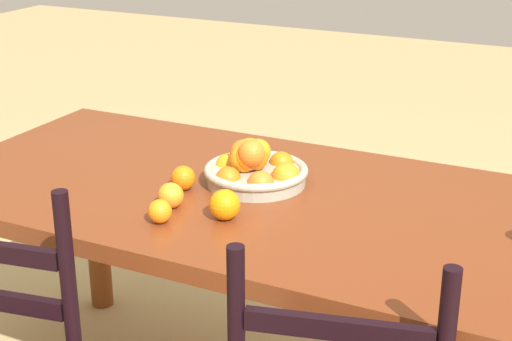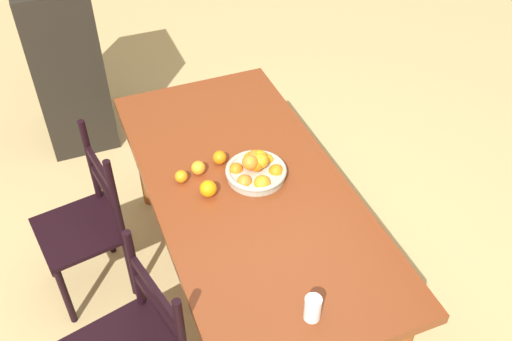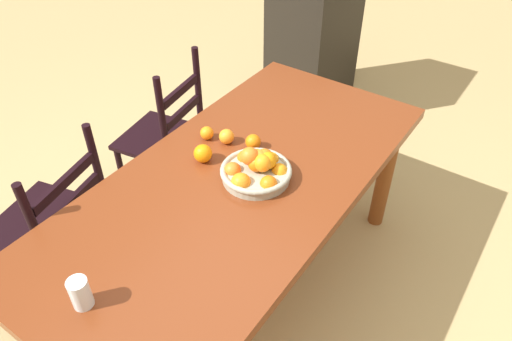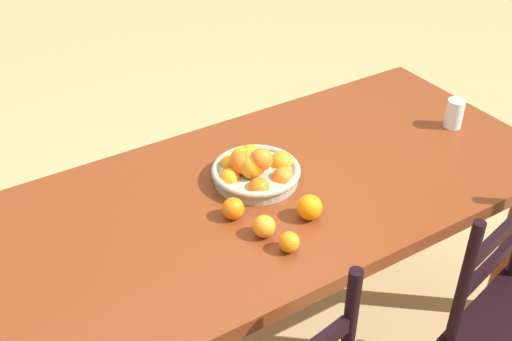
{
  "view_description": "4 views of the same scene",
  "coord_description": "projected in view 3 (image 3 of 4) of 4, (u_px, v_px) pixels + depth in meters",
  "views": [
    {
      "loc": [
        -0.86,
        1.8,
        1.59
      ],
      "look_at": [
        0.05,
        -0.06,
        0.8
      ],
      "focal_mm": 54.97,
      "sensor_mm": 36.0,
      "label": 1
    },
    {
      "loc": [
        -1.85,
        0.7,
        2.62
      ],
      "look_at": [
        0.05,
        -0.06,
        0.8
      ],
      "focal_mm": 40.07,
      "sensor_mm": 36.0,
      "label": 2
    },
    {
      "loc": [
        -1.21,
        -0.93,
        2.06
      ],
      "look_at": [
        0.05,
        -0.06,
        0.8
      ],
      "focal_mm": 33.97,
      "sensor_mm": 36.0,
      "label": 3
    },
    {
      "loc": [
        0.95,
        1.4,
        2.0
      ],
      "look_at": [
        0.05,
        -0.06,
        0.8
      ],
      "focal_mm": 44.52,
      "sensor_mm": 36.0,
      "label": 4
    }
  ],
  "objects": [
    {
      "name": "dining_table",
      "position": [
        239.0,
        196.0,
        2.07
      ],
      "size": [
        1.92,
        0.91,
        0.76
      ],
      "color": "maroon",
      "rests_on": "ground"
    },
    {
      "name": "chair_by_cabinet",
      "position": [
        166.0,
        139.0,
        2.75
      ],
      "size": [
        0.47,
        0.47,
        0.96
      ],
      "rotation": [
        0.0,
        0.0,
        3.31
      ],
      "color": "black",
      "rests_on": "ground"
    },
    {
      "name": "cabinet",
      "position": [
        315.0,
        31.0,
        3.55
      ],
      "size": [
        0.68,
        0.45,
        1.18
      ],
      "primitive_type": "cube",
      "rotation": [
        0.0,
        0.0,
        -0.0
      ],
      "color": "black",
      "rests_on": "ground"
    },
    {
      "name": "orange_loose_3",
      "position": [
        227.0,
        137.0,
        2.18
      ],
      "size": [
        0.07,
        0.07,
        0.07
      ],
      "primitive_type": "sphere",
      "color": "orange",
      "rests_on": "dining_table"
    },
    {
      "name": "fruit_bowl",
      "position": [
        256.0,
        169.0,
        1.98
      ],
      "size": [
        0.3,
        0.3,
        0.14
      ],
      "color": "#9F9F8B",
      "rests_on": "dining_table"
    },
    {
      "name": "drinking_glass",
      "position": [
        80.0,
        293.0,
        1.5
      ],
      "size": [
        0.07,
        0.07,
        0.11
      ],
      "primitive_type": "cylinder",
      "color": "silver",
      "rests_on": "dining_table"
    },
    {
      "name": "orange_loose_1",
      "position": [
        207.0,
        133.0,
        2.2
      ],
      "size": [
        0.06,
        0.06,
        0.06
      ],
      "primitive_type": "sphere",
      "color": "orange",
      "rests_on": "dining_table"
    },
    {
      "name": "chair_near_window",
      "position": [
        53.0,
        227.0,
        2.22
      ],
      "size": [
        0.55,
        0.55,
        0.92
      ],
      "rotation": [
        0.0,
        0.0,
        3.38
      ],
      "color": "black",
      "rests_on": "ground"
    },
    {
      "name": "ground_plane",
      "position": [
        242.0,
        291.0,
        2.49
      ],
      "size": [
        12.0,
        12.0,
        0.0
      ],
      "primitive_type": "plane",
      "color": "tan"
    },
    {
      "name": "orange_loose_2",
      "position": [
        253.0,
        142.0,
        2.14
      ],
      "size": [
        0.07,
        0.07,
        0.07
      ],
      "primitive_type": "sphere",
      "color": "orange",
      "rests_on": "dining_table"
    },
    {
      "name": "orange_loose_0",
      "position": [
        203.0,
        153.0,
        2.07
      ],
      "size": [
        0.08,
        0.08,
        0.08
      ],
      "primitive_type": "sphere",
      "color": "orange",
      "rests_on": "dining_table"
    }
  ]
}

